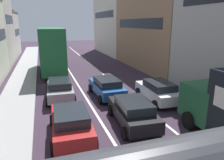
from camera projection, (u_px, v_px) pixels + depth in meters
The scene contains 10 objects.
sidewalk_left at pixel (23, 81), 21.08m from camera, with size 2.60×64.00×0.14m, color #999999.
lane_stripe_left at pixel (73, 77), 22.60m from camera, with size 0.16×60.00×0.01m, color silver.
lane_stripe_right at pixel (104, 75), 23.63m from camera, with size 0.16×60.00×0.01m, color silver.
building_row_right at pixel (164, 17), 26.09m from camera, with size 7.20×43.90×13.72m.
sedan_centre_lane_second at pixel (133, 111), 11.92m from camera, with size 2.30×4.41×1.49m.
wagon_left_lane_second at pixel (71, 122), 10.61m from camera, with size 2.20×4.37×1.49m.
hatchback_centre_lane_third at pixel (107, 87), 16.53m from camera, with size 2.14×4.34×1.49m.
sedan_left_lane_third at pixel (60, 89), 16.07m from camera, with size 2.23×4.38×1.49m.
sedan_right_lane_behind_truck at pixel (158, 91), 15.57m from camera, with size 2.21×4.37×1.49m.
bus_mid_queue_primary at pixel (52, 48), 24.57m from camera, with size 2.99×10.56×5.06m.
Camera 1 is at (-4.63, -2.10, 5.56)m, focal length 34.19 mm.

